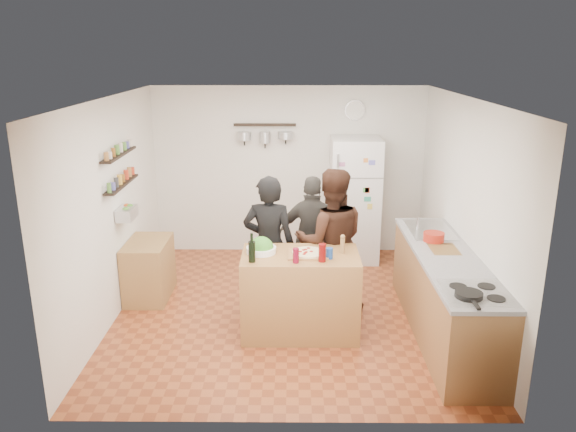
{
  "coord_description": "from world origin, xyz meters",
  "views": [
    {
      "loc": [
        0.05,
        -6.11,
        3.02
      ],
      "look_at": [
        0.0,
        0.1,
        1.15
      ],
      "focal_mm": 35.0,
      "sensor_mm": 36.0,
      "label": 1
    }
  ],
  "objects_px": {
    "person_left": "(269,245)",
    "counter_run": "(445,296)",
    "wine_bottle": "(252,252)",
    "side_table": "(149,269)",
    "pepper_mill": "(343,246)",
    "fridge": "(354,200)",
    "prep_island": "(300,294)",
    "wall_clock": "(355,110)",
    "salad_bowl": "(261,250)",
    "skillet": "(469,295)",
    "person_center": "(331,242)",
    "salt_canister": "(329,253)",
    "person_back": "(313,237)",
    "red_bowl": "(434,237)"
  },
  "relations": [
    {
      "from": "counter_run",
      "to": "side_table",
      "type": "relative_size",
      "value": 3.29
    },
    {
      "from": "salad_bowl",
      "to": "person_back",
      "type": "bearing_deg",
      "value": 57.9
    },
    {
      "from": "salt_canister",
      "to": "wall_clock",
      "type": "bearing_deg",
      "value": 79.33
    },
    {
      "from": "person_left",
      "to": "counter_run",
      "type": "xyz_separation_m",
      "value": [
        1.92,
        -0.56,
        -0.37
      ]
    },
    {
      "from": "wine_bottle",
      "to": "red_bowl",
      "type": "bearing_deg",
      "value": 17.52
    },
    {
      "from": "prep_island",
      "to": "pepper_mill",
      "type": "distance_m",
      "value": 0.7
    },
    {
      "from": "skillet",
      "to": "red_bowl",
      "type": "height_order",
      "value": "red_bowl"
    },
    {
      "from": "counter_run",
      "to": "person_center",
      "type": "bearing_deg",
      "value": 154.51
    },
    {
      "from": "salad_bowl",
      "to": "side_table",
      "type": "relative_size",
      "value": 0.4
    },
    {
      "from": "salad_bowl",
      "to": "wall_clock",
      "type": "height_order",
      "value": "wall_clock"
    },
    {
      "from": "wine_bottle",
      "to": "fridge",
      "type": "xyz_separation_m",
      "value": [
        1.31,
        2.49,
        -0.12
      ]
    },
    {
      "from": "wall_clock",
      "to": "wine_bottle",
      "type": "bearing_deg",
      "value": -114.97
    },
    {
      "from": "prep_island",
      "to": "wall_clock",
      "type": "xyz_separation_m",
      "value": [
        0.81,
        2.6,
        1.69
      ]
    },
    {
      "from": "wine_bottle",
      "to": "pepper_mill",
      "type": "bearing_deg",
      "value": 15.87
    },
    {
      "from": "counter_run",
      "to": "red_bowl",
      "type": "relative_size",
      "value": 11.19
    },
    {
      "from": "red_bowl",
      "to": "wall_clock",
      "type": "xyz_separation_m",
      "value": [
        -0.7,
        2.18,
        1.18
      ]
    },
    {
      "from": "red_bowl",
      "to": "fridge",
      "type": "bearing_deg",
      "value": 110.69
    },
    {
      "from": "prep_island",
      "to": "fridge",
      "type": "relative_size",
      "value": 0.69
    },
    {
      "from": "fridge",
      "to": "wall_clock",
      "type": "bearing_deg",
      "value": 90.0
    },
    {
      "from": "prep_island",
      "to": "wall_clock",
      "type": "distance_m",
      "value": 3.21
    },
    {
      "from": "salad_bowl",
      "to": "red_bowl",
      "type": "distance_m",
      "value": 1.97
    },
    {
      "from": "wine_bottle",
      "to": "pepper_mill",
      "type": "height_order",
      "value": "wine_bottle"
    },
    {
      "from": "wall_clock",
      "to": "person_center",
      "type": "bearing_deg",
      "value": -102.47
    },
    {
      "from": "pepper_mill",
      "to": "person_center",
      "type": "relative_size",
      "value": 0.09
    },
    {
      "from": "wine_bottle",
      "to": "person_back",
      "type": "height_order",
      "value": "person_back"
    },
    {
      "from": "person_left",
      "to": "wine_bottle",
      "type": "bearing_deg",
      "value": 84.29
    },
    {
      "from": "salad_bowl",
      "to": "wall_clock",
      "type": "xyz_separation_m",
      "value": [
        1.23,
        2.55,
        1.21
      ]
    },
    {
      "from": "prep_island",
      "to": "side_table",
      "type": "height_order",
      "value": "prep_island"
    },
    {
      "from": "salt_canister",
      "to": "red_bowl",
      "type": "height_order",
      "value": "salt_canister"
    },
    {
      "from": "person_center",
      "to": "salt_canister",
      "type": "bearing_deg",
      "value": 82.71
    },
    {
      "from": "salad_bowl",
      "to": "fridge",
      "type": "xyz_separation_m",
      "value": [
        1.23,
        2.22,
        -0.04
      ]
    },
    {
      "from": "prep_island",
      "to": "salad_bowl",
      "type": "bearing_deg",
      "value": 173.21
    },
    {
      "from": "salad_bowl",
      "to": "salt_canister",
      "type": "xyz_separation_m",
      "value": [
        0.72,
        -0.17,
        0.03
      ]
    },
    {
      "from": "wine_bottle",
      "to": "side_table",
      "type": "height_order",
      "value": "wine_bottle"
    },
    {
      "from": "fridge",
      "to": "counter_run",
      "type": "bearing_deg",
      "value": -71.94
    },
    {
      "from": "person_left",
      "to": "counter_run",
      "type": "height_order",
      "value": "person_left"
    },
    {
      "from": "salt_canister",
      "to": "red_bowl",
      "type": "distance_m",
      "value": 1.33
    },
    {
      "from": "pepper_mill",
      "to": "person_center",
      "type": "xyz_separation_m",
      "value": [
        -0.09,
        0.49,
        -0.13
      ]
    },
    {
      "from": "salt_canister",
      "to": "person_back",
      "type": "bearing_deg",
      "value": 96.67
    },
    {
      "from": "red_bowl",
      "to": "wall_clock",
      "type": "bearing_deg",
      "value": 107.78
    },
    {
      "from": "skillet",
      "to": "fridge",
      "type": "height_order",
      "value": "fridge"
    },
    {
      "from": "wine_bottle",
      "to": "person_left",
      "type": "distance_m",
      "value": 0.79
    },
    {
      "from": "wine_bottle",
      "to": "wall_clock",
      "type": "bearing_deg",
      "value": 65.03
    },
    {
      "from": "counter_run",
      "to": "salt_canister",
      "type": "bearing_deg",
      "value": -175.98
    },
    {
      "from": "prep_island",
      "to": "person_center",
      "type": "height_order",
      "value": "person_center"
    },
    {
      "from": "side_table",
      "to": "pepper_mill",
      "type": "bearing_deg",
      "value": -20.01
    },
    {
      "from": "pepper_mill",
      "to": "fridge",
      "type": "xyz_separation_m",
      "value": [
        0.36,
        2.22,
        -0.09
      ]
    },
    {
      "from": "wall_clock",
      "to": "counter_run",
      "type": "bearing_deg",
      "value": -74.08
    },
    {
      "from": "prep_island",
      "to": "skillet",
      "type": "relative_size",
      "value": 5.14
    },
    {
      "from": "pepper_mill",
      "to": "skillet",
      "type": "relative_size",
      "value": 0.66
    }
  ]
}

